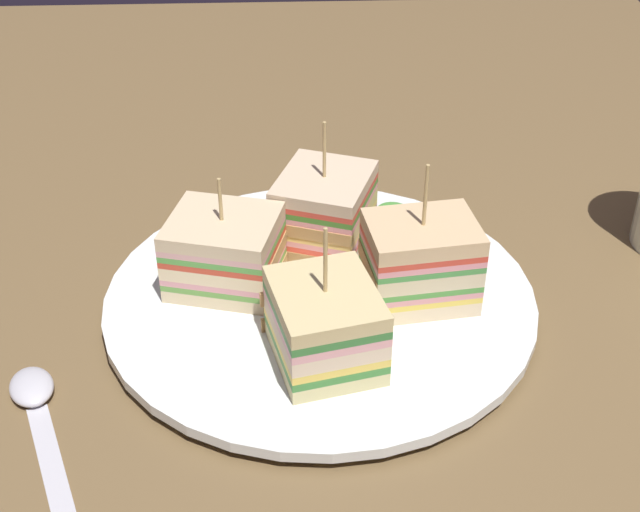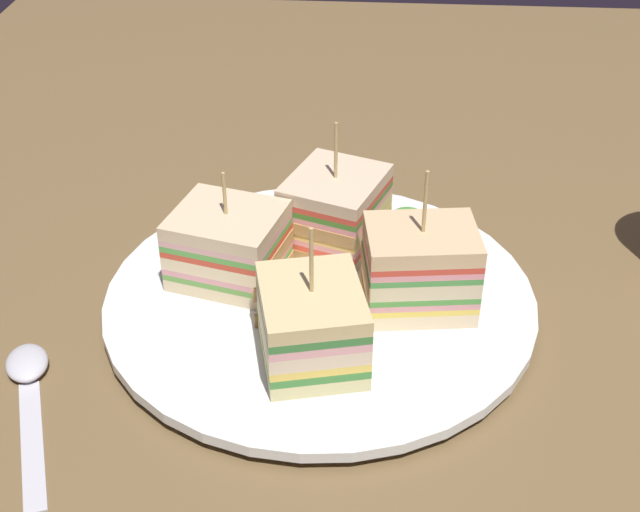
# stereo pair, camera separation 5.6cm
# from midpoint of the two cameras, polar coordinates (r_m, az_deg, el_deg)

# --- Properties ---
(ground_plane) EXTENTS (1.27, 0.87, 0.02)m
(ground_plane) POSITION_cam_midpoint_polar(r_m,az_deg,el_deg) (0.60, -2.72, -4.25)
(ground_plane) COLOR brown
(plate) EXTENTS (0.28, 0.28, 0.01)m
(plate) POSITION_cam_midpoint_polar(r_m,az_deg,el_deg) (0.58, -2.76, -2.95)
(plate) COLOR white
(plate) RESTS_ON ground_plane
(sandwich_wedge_0) EXTENTS (0.06, 0.08, 0.10)m
(sandwich_wedge_0) POSITION_cam_midpoint_polar(r_m,az_deg,el_deg) (0.56, 3.65, -0.50)
(sandwich_wedge_0) COLOR beige
(sandwich_wedge_0) RESTS_ON plate
(sandwich_wedge_1) EXTENTS (0.09, 0.08, 0.09)m
(sandwich_wedge_1) POSITION_cam_midpoint_polar(r_m,az_deg,el_deg) (0.62, -2.34, 2.96)
(sandwich_wedge_1) COLOR beige
(sandwich_wedge_1) RESTS_ON plate
(sandwich_wedge_2) EXTENTS (0.08, 0.08, 0.08)m
(sandwich_wedge_2) POSITION_cam_midpoint_polar(r_m,az_deg,el_deg) (0.58, -8.96, 0.18)
(sandwich_wedge_2) COLOR beige
(sandwich_wedge_2) RESTS_ON plate
(sandwich_wedge_3) EXTENTS (0.08, 0.07, 0.09)m
(sandwich_wedge_3) POSITION_cam_midpoint_polar(r_m,az_deg,el_deg) (0.52, -3.13, -4.61)
(sandwich_wedge_3) COLOR beige
(sandwich_wedge_3) RESTS_ON plate
(salad_garnish) EXTENTS (0.08, 0.07, 0.01)m
(salad_garnish) POSITION_cam_midpoint_polar(r_m,az_deg,el_deg) (0.64, 3.37, 1.91)
(salad_garnish) COLOR #4C8F35
(salad_garnish) RESTS_ON plate
(spoon) EXTENTS (0.13, 0.07, 0.01)m
(spoon) POSITION_cam_midpoint_polar(r_m,az_deg,el_deg) (0.55, -20.82, -9.20)
(spoon) COLOR silver
(spoon) RESTS_ON ground_plane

